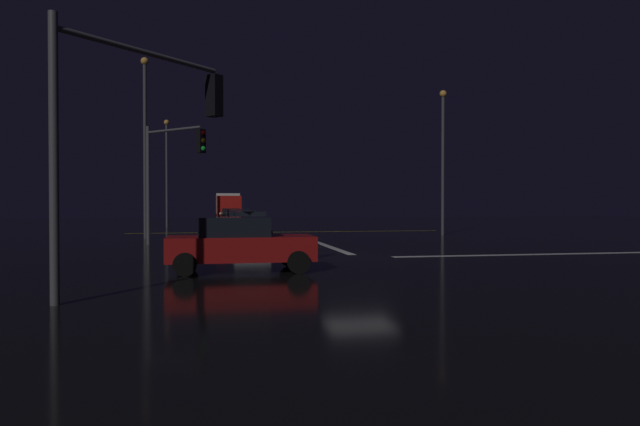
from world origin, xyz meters
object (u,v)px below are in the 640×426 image
object	(u,v)px
sedan_gray	(238,218)
streetlamp_right_near	(443,152)
sedan_black	(231,217)
traffic_signal_sw	(137,115)
streetlamp_left_far	(167,165)
traffic_signal_nw	(171,162)
streetlamp_left_near	(145,136)
box_truck	(228,207)
sedan_red_crossing	(240,244)
sedan_blue	(238,220)
sedan_white	(250,226)
sedan_silver	(242,222)

from	to	relation	value
sedan_gray	streetlamp_right_near	distance (m)	19.22
sedan_black	traffic_signal_sw	xyz separation A→B (m)	(-3.41, -40.31, 3.11)
sedan_gray	streetlamp_left_far	bearing A→B (deg)	163.55
sedan_gray	traffic_signal_nw	world-z (taller)	traffic_signal_nw
streetlamp_left_far	streetlamp_left_near	bearing A→B (deg)	-90.00
box_truck	traffic_signal_nw	distance (m)	33.59
sedan_red_crossing	streetlamp_left_far	xyz separation A→B (m)	(-4.46, 32.84, 4.43)
traffic_signal_nw	streetlamp_right_near	xyz separation A→B (m)	(16.12, 6.33, 1.33)
streetlamp_right_near	sedan_gray	bearing A→B (deg)	130.27
sedan_blue	sedan_red_crossing	bearing A→B (deg)	-92.62
sedan_red_crossing	streetlamp_left_near	bearing A→B (deg)	104.85
traffic_signal_sw	streetlamp_left_near	xyz separation A→B (m)	(-2.07, 20.37, 1.92)
box_truck	traffic_signal_nw	xyz separation A→B (m)	(-3.60, -33.32, 2.19)
sedan_white	traffic_signal_sw	bearing A→B (deg)	-101.96
sedan_black	box_truck	bearing A→B (deg)	90.49
sedan_blue	sedan_gray	size ratio (longest dim) A/B	1.00
sedan_black	sedan_silver	bearing A→B (deg)	-89.66
sedan_red_crossing	traffic_signal_nw	world-z (taller)	traffic_signal_nw
traffic_signal_sw	streetlamp_right_near	xyz separation A→B (m)	(15.87, 20.37, 1.32)
box_truck	streetlamp_right_near	world-z (taller)	streetlamp_right_near
sedan_silver	traffic_signal_nw	size ratio (longest dim) A/B	0.76
sedan_blue	sedan_gray	world-z (taller)	same
sedan_blue	sedan_black	distance (m)	11.69
sedan_red_crossing	streetlamp_right_near	world-z (taller)	streetlamp_right_near
sedan_silver	sedan_white	bearing A→B (deg)	-89.27
sedan_blue	streetlamp_left_near	size ratio (longest dim) A/B	0.42
sedan_red_crossing	streetlamp_left_far	size ratio (longest dim) A/B	0.48
box_truck	streetlamp_left_near	size ratio (longest dim) A/B	0.81
sedan_black	box_truck	world-z (taller)	box_truck
sedan_white	traffic_signal_nw	xyz separation A→B (m)	(-3.84, -2.93, 3.10)
sedan_blue	traffic_signal_nw	distance (m)	15.38
sedan_gray	traffic_signal_sw	xyz separation A→B (m)	(-3.79, -34.64, 3.11)
streetlamp_left_far	streetlamp_right_near	bearing A→B (deg)	-41.72
sedan_black	streetlamp_left_far	bearing A→B (deg)	-144.31
sedan_red_crossing	streetlamp_right_near	xyz separation A→B (m)	(13.48, 16.84, 4.43)
traffic_signal_nw	streetlamp_right_near	bearing A→B (deg)	21.43
sedan_white	sedan_silver	size ratio (longest dim) A/B	1.00
sedan_silver	streetlamp_left_far	distance (m)	14.95
sedan_silver	streetlamp_left_far	bearing A→B (deg)	113.04
sedan_blue	streetlamp_left_near	bearing A→B (deg)	-124.22
sedan_gray	sedan_red_crossing	world-z (taller)	same
sedan_red_crossing	traffic_signal_sw	xyz separation A→B (m)	(-2.39, -3.54, 3.11)
box_truck	streetlamp_left_near	bearing A→B (deg)	-101.36
sedan_black	traffic_signal_nw	xyz separation A→B (m)	(-3.66, -26.27, 3.10)
traffic_signal_sw	streetlamp_right_near	bearing A→B (deg)	52.08
streetlamp_left_far	sedan_gray	bearing A→B (deg)	-16.45
traffic_signal_nw	traffic_signal_sw	world-z (taller)	traffic_signal_nw
sedan_silver	sedan_black	xyz separation A→B (m)	(-0.10, 17.08, 0.00)
sedan_white	traffic_signal_sw	world-z (taller)	traffic_signal_sw
sedan_blue	streetlamp_left_far	size ratio (longest dim) A/B	0.48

